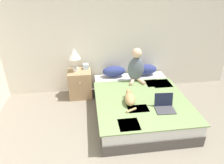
{
  "coord_description": "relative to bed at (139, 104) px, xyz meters",
  "views": [
    {
      "loc": [
        -0.55,
        -1.2,
        2.41
      ],
      "look_at": [
        -0.14,
        1.9,
        0.77
      ],
      "focal_mm": 32.0,
      "sensor_mm": 36.0,
      "label": 1
    }
  ],
  "objects": [
    {
      "name": "tissue_box",
      "position": [
        -0.99,
        0.93,
        0.47
      ],
      "size": [
        0.12,
        0.12,
        0.14
      ],
      "color": "silver",
      "rests_on": "nightstand"
    },
    {
      "name": "cat_tabby",
      "position": [
        -0.25,
        -0.24,
        0.3
      ],
      "size": [
        0.23,
        0.54,
        0.18
      ],
      "rotation": [
        0.0,
        0.0,
        1.47
      ],
      "color": "tan",
      "rests_on": "bed"
    },
    {
      "name": "pillow_near",
      "position": [
        -0.37,
        0.88,
        0.33
      ],
      "size": [
        0.51,
        0.26,
        0.24
      ],
      "color": "navy",
      "rests_on": "bed"
    },
    {
      "name": "table_lamp",
      "position": [
        -1.21,
        0.84,
        0.78
      ],
      "size": [
        0.25,
        0.25,
        0.51
      ],
      "color": "beige",
      "rests_on": "nightstand"
    },
    {
      "name": "laptop_open",
      "position": [
        0.3,
        -0.51,
        0.27
      ],
      "size": [
        0.34,
        0.31,
        0.25
      ],
      "rotation": [
        0.0,
        0.0,
        -0.07
      ],
      "color": "#424247",
      "rests_on": "bed"
    },
    {
      "name": "pillow_far",
      "position": [
        0.37,
        0.88,
        0.33
      ],
      "size": [
        0.51,
        0.26,
        0.24
      ],
      "color": "navy",
      "rests_on": "bed"
    },
    {
      "name": "wall_back",
      "position": [
        -0.4,
        1.11,
        1.07
      ],
      "size": [
        5.75,
        0.05,
        2.55
      ],
      "color": "silver",
      "rests_on": "ground_plane"
    },
    {
      "name": "person_sitting",
      "position": [
        0.06,
        0.6,
        0.53
      ],
      "size": [
        0.36,
        0.35,
        0.73
      ],
      "color": "slate",
      "rests_on": "bed"
    },
    {
      "name": "bed",
      "position": [
        0.0,
        0.0,
        0.0
      ],
      "size": [
        1.68,
        2.07,
        0.42
      ],
      "color": "#4C4742",
      "rests_on": "ground_plane"
    },
    {
      "name": "nightstand",
      "position": [
        -1.14,
        0.82,
        0.1
      ],
      "size": [
        0.49,
        0.46,
        0.62
      ],
      "color": "tan",
      "rests_on": "ground_plane"
    }
  ]
}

